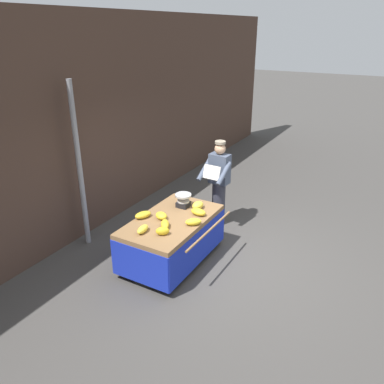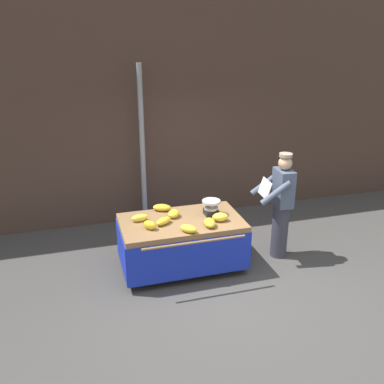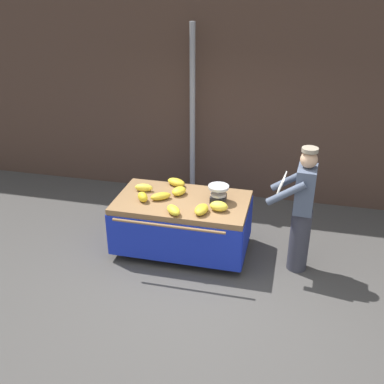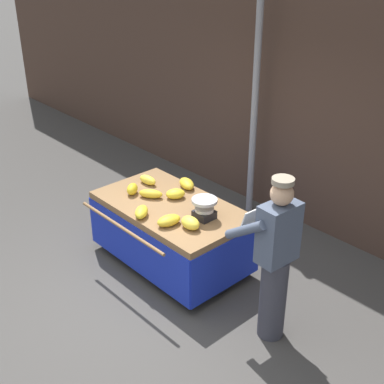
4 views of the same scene
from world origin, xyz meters
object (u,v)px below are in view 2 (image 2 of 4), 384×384
object	(u,v)px
banana_cart	(181,233)
banana_bunch_3	(140,218)
street_pole	(142,149)
banana_bunch_0	(163,221)
banana_bunch_1	(174,214)
banana_bunch_4	(210,223)
vendor_person	(281,206)
banana_bunch_6	(150,225)
banana_bunch_7	(162,208)
banana_bunch_2	(220,217)
banana_bunch_5	(189,229)
weighing_scale	(211,208)

from	to	relation	value
banana_cart	banana_bunch_3	world-z (taller)	banana_bunch_3
street_pole	banana_bunch_0	distance (m)	1.84
banana_bunch_1	street_pole	bearing A→B (deg)	96.62
banana_bunch_4	vendor_person	world-z (taller)	vendor_person
banana_bunch_6	banana_bunch_7	size ratio (longest dim) A/B	0.70
banana_bunch_2	banana_bunch_0	bearing A→B (deg)	171.32
street_pole	banana_bunch_6	distance (m)	1.95
street_pole	banana_bunch_2	distance (m)	2.12
street_pole	banana_bunch_7	world-z (taller)	street_pole
banana_bunch_3	banana_bunch_0	bearing A→B (deg)	-32.72
banana_bunch_1	banana_bunch_5	xyz separation A→B (m)	(0.08, -0.56, -0.00)
banana_bunch_2	banana_bunch_7	size ratio (longest dim) A/B	0.83
banana_bunch_6	vendor_person	bearing A→B (deg)	2.39
banana_cart	banana_bunch_2	size ratio (longest dim) A/B	7.70
street_pole	banana_bunch_4	size ratio (longest dim) A/B	10.74
banana_bunch_0	banana_bunch_2	world-z (taller)	banana_bunch_2
weighing_scale	banana_bunch_7	xyz separation A→B (m)	(-0.69, 0.36, -0.07)
banana_bunch_4	banana_bunch_5	distance (m)	0.36
banana_bunch_1	weighing_scale	bearing A→B (deg)	-7.73
vendor_person	banana_bunch_1	bearing A→B (deg)	172.46
banana_bunch_0	banana_bunch_7	bearing A→B (deg)	79.91
banana_bunch_1	banana_bunch_5	size ratio (longest dim) A/B	0.87
street_pole	banana_bunch_4	distance (m)	2.16
banana_bunch_2	vendor_person	distance (m)	1.05
banana_bunch_7	vendor_person	xyz separation A→B (m)	(1.78, -0.50, 0.03)
banana_bunch_3	banana_bunch_7	bearing A→B (deg)	35.91
street_pole	banana_bunch_1	size ratio (longest dim) A/B	13.07
street_pole	banana_bunch_3	world-z (taller)	street_pole
vendor_person	banana_bunch_2	bearing A→B (deg)	-173.90
weighing_scale	banana_bunch_2	xyz separation A→B (m)	(0.05, -0.25, -0.05)
banana_cart	vendor_person	world-z (taller)	vendor_person
banana_bunch_1	banana_bunch_5	world-z (taller)	banana_bunch_1
banana_bunch_4	banana_bunch_6	world-z (taller)	banana_bunch_6
banana_bunch_5	banana_bunch_3	bearing A→B (deg)	137.02
banana_bunch_2	banana_cart	bearing A→B (deg)	160.92
street_pole	banana_bunch_7	distance (m)	1.40
banana_bunch_2	banana_bunch_3	size ratio (longest dim) A/B	0.93
banana_bunch_3	banana_bunch_5	xyz separation A→B (m)	(0.59, -0.55, -0.00)
banana_bunch_2	banana_bunch_5	size ratio (longest dim) A/B	0.93
banana_bunch_3	banana_bunch_6	xyz separation A→B (m)	(0.09, -0.30, 0.01)
banana_bunch_4	vendor_person	bearing A→B (deg)	10.67
banana_bunch_4	street_pole	bearing A→B (deg)	106.73
banana_cart	vendor_person	bearing A→B (deg)	-2.75
banana_bunch_5	banana_bunch_6	distance (m)	0.56
banana_bunch_2	banana_bunch_6	distance (m)	1.05
banana_cart	street_pole	bearing A→B (deg)	98.76
banana_bunch_0	vendor_person	size ratio (longest dim) A/B	0.16
weighing_scale	banana_bunch_5	distance (m)	0.69
banana_bunch_2	banana_bunch_7	distance (m)	0.96
banana_bunch_3	vendor_person	distance (m)	2.19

